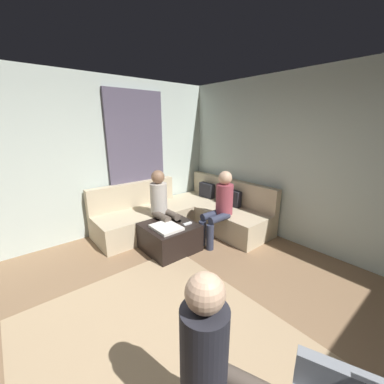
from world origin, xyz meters
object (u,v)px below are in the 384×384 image
(coffee_mug, at_px, (170,215))
(person_on_couch_back, at_px, (220,205))
(sectional_couch, at_px, (187,213))
(person_on_armchair, at_px, (219,363))
(ottoman, at_px, (170,237))
(person_on_couch_side, at_px, (162,204))
(game_remote, at_px, (187,224))

(coffee_mug, relative_size, person_on_couch_back, 0.08)
(coffee_mug, bearing_deg, person_on_couch_back, 47.91)
(coffee_mug, bearing_deg, sectional_couch, 114.88)
(sectional_couch, distance_m, coffee_mug, 0.63)
(person_on_couch_back, distance_m, person_on_armchair, 2.66)
(ottoman, bearing_deg, sectional_couch, 123.05)
(person_on_couch_side, bearing_deg, game_remote, 104.18)
(person_on_couch_back, bearing_deg, person_on_couch_side, 46.67)
(person_on_couch_side, xyz_separation_m, person_on_armchair, (2.49, -1.23, -0.01))
(game_remote, bearing_deg, person_on_armchair, -34.50)
(ottoman, xyz_separation_m, game_remote, (0.18, 0.22, 0.22))
(sectional_couch, relative_size, person_on_armchair, 2.16)
(sectional_couch, height_order, game_remote, sectional_couch)
(ottoman, bearing_deg, person_on_armchair, -27.85)
(coffee_mug, bearing_deg, person_on_armchair, -29.04)
(ottoman, distance_m, coffee_mug, 0.38)
(game_remote, height_order, person_on_couch_side, person_on_couch_side)
(ottoman, xyz_separation_m, person_on_couch_back, (0.33, 0.79, 0.45))
(sectional_couch, xyz_separation_m, person_on_couch_back, (0.80, 0.06, 0.38))
(game_remote, xyz_separation_m, person_on_couch_side, (-0.51, -0.13, 0.23))
(ottoman, relative_size, person_on_couch_side, 0.63)
(sectional_couch, bearing_deg, person_on_couch_side, -76.97)
(coffee_mug, relative_size, person_on_couch_side, 0.08)
(sectional_couch, xyz_separation_m, game_remote, (0.66, -0.51, 0.15))
(ottoman, distance_m, game_remote, 0.36)
(person_on_couch_side, bearing_deg, person_on_couch_back, 136.67)
(person_on_couch_side, height_order, person_on_armchair, person_on_couch_side)
(ottoman, xyz_separation_m, person_on_couch_side, (-0.33, 0.09, 0.45))
(coffee_mug, relative_size, person_on_armchair, 0.08)
(person_on_armchair, bearing_deg, person_on_couch_back, -158.18)
(person_on_couch_back, bearing_deg, sectional_couch, 3.93)
(game_remote, bearing_deg, person_on_couch_back, 75.44)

